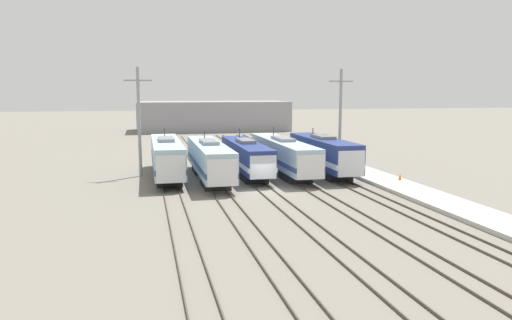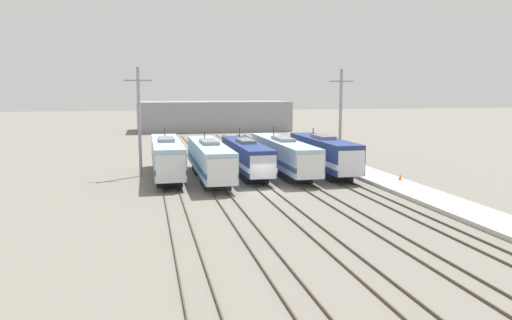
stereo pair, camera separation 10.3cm
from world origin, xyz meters
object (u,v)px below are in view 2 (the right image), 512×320
(locomotive_center_right, at_px, (284,155))
(traffic_cone, at_px, (400,177))
(locomotive_center_left, at_px, (210,160))
(catenary_tower_right, at_px, (340,118))
(locomotive_far_left, at_px, (167,158))
(locomotive_far_right, at_px, (325,154))
(catenary_tower_left, at_px, (139,120))
(locomotive_center, at_px, (247,157))

(locomotive_center_right, bearing_deg, traffic_cone, -40.48)
(locomotive_center_left, relative_size, locomotive_center_right, 0.94)
(locomotive_center_left, relative_size, catenary_tower_right, 1.56)
(locomotive_center_right, bearing_deg, locomotive_center_left, -165.59)
(locomotive_far_left, distance_m, locomotive_center_left, 4.95)
(catenary_tower_right, bearing_deg, locomotive_far_right, -134.94)
(locomotive_center_left, xyz_separation_m, locomotive_center_right, (8.77, 2.25, -0.03))
(locomotive_far_right, height_order, traffic_cone, locomotive_far_right)
(locomotive_far_left, xyz_separation_m, locomotive_center_left, (4.38, -2.30, -0.08))
(locomotive_far_right, relative_size, catenary_tower_right, 1.36)
(locomotive_far_left, bearing_deg, catenary_tower_left, 147.39)
(catenary_tower_left, bearing_deg, locomotive_center_right, -6.58)
(catenary_tower_right, bearing_deg, locomotive_far_left, -175.01)
(locomotive_far_right, bearing_deg, locomotive_far_left, 175.86)
(locomotive_center_right, height_order, catenary_tower_left, catenary_tower_left)
(catenary_tower_left, xyz_separation_m, catenary_tower_right, (23.40, 0.00, 0.00))
(locomotive_center, height_order, locomotive_far_right, locomotive_center)
(locomotive_center, relative_size, catenary_tower_right, 1.44)
(catenary_tower_right, bearing_deg, traffic_cone, -76.58)
(locomotive_far_left, relative_size, catenary_tower_left, 1.50)
(traffic_cone, bearing_deg, locomotive_center_right, 139.52)
(locomotive_center_right, height_order, locomotive_far_right, locomotive_center_right)
(locomotive_far_right, bearing_deg, locomotive_center_right, 164.39)
(locomotive_center_left, height_order, locomotive_center, locomotive_center)
(locomotive_center_right, distance_m, catenary_tower_right, 8.67)
(locomotive_center_right, relative_size, catenary_tower_right, 1.66)
(locomotive_far_right, xyz_separation_m, catenary_tower_right, (3.06, 3.06, 3.94))
(locomotive_center_left, xyz_separation_m, traffic_cone, (18.66, -6.19, -1.49))
(locomotive_far_left, distance_m, catenary_tower_left, 5.17)
(catenary_tower_right, relative_size, traffic_cone, 18.67)
(traffic_cone, bearing_deg, locomotive_center, 149.50)
(locomotive_far_left, bearing_deg, traffic_cone, -20.22)
(locomotive_center, distance_m, locomotive_far_right, 8.85)
(locomotive_far_right, height_order, catenary_tower_right, catenary_tower_right)
(traffic_cone, bearing_deg, locomotive_far_right, 127.36)
(locomotive_center_left, height_order, traffic_cone, locomotive_center_left)
(locomotive_center, height_order, locomotive_center_right, locomotive_center_right)
(locomotive_center, bearing_deg, catenary_tower_right, 9.01)
(locomotive_center_left, distance_m, traffic_cone, 19.72)
(locomotive_center_right, bearing_deg, catenary_tower_right, 13.89)
(locomotive_far_left, relative_size, locomotive_center, 1.04)
(locomotive_far_right, relative_size, catenary_tower_left, 1.36)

